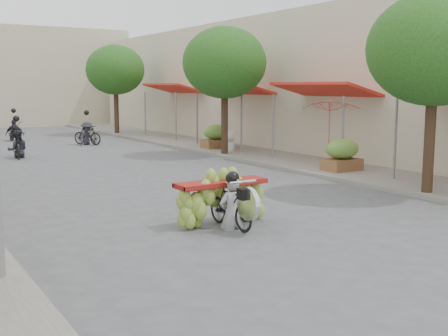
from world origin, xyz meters
TOP-DOWN VIEW (x-y plane):
  - ground at (0.00, 0.00)m, footprint 120.00×120.00m
  - sidewalk_right at (7.00, 15.00)m, footprint 4.00×60.00m
  - shophouse_row_right at (11.99, 14.00)m, footprint 9.77×40.00m
  - street_tree_near at (5.40, 4.00)m, footprint 3.40×3.40m
  - street_tree_mid at (5.40, 14.00)m, footprint 3.40×3.40m
  - street_tree_far at (5.40, 26.00)m, footprint 3.40×3.40m
  - produce_crate_mid at (6.20, 8.00)m, footprint 1.20×0.88m
  - produce_crate_far at (6.20, 16.00)m, footprint 1.20×0.88m
  - banana_motorbike at (-0.75, 4.10)m, footprint 2.20×1.75m
  - market_umbrella at (5.79, 8.15)m, footprint 2.06×2.06m
  - pedestrian at (6.02, 14.61)m, footprint 0.98×0.71m
  - bg_motorbike_a at (-1.93, 17.98)m, footprint 0.95×1.83m
  - bg_motorbike_b at (2.08, 21.41)m, footprint 1.27×1.67m
  - bg_motorbike_c at (-0.45, 25.71)m, footprint 1.36×1.83m

SIDE VIEW (x-z plane):
  - ground at x=0.00m, z-range 0.00..0.00m
  - sidewalk_right at x=7.00m, z-range 0.00..0.12m
  - banana_motorbike at x=-0.75m, z-range -0.31..1.65m
  - produce_crate_mid at x=6.20m, z-range 0.13..1.29m
  - produce_crate_far at x=6.20m, z-range 0.13..1.29m
  - bg_motorbike_a at x=-1.93m, z-range -0.25..1.70m
  - bg_motorbike_c at x=-0.45m, z-range -0.20..1.75m
  - bg_motorbike_b at x=2.08m, z-range -0.13..1.82m
  - pedestrian at x=6.02m, z-range 0.12..1.91m
  - market_umbrella at x=5.79m, z-range 1.60..3.33m
  - shophouse_row_right at x=11.99m, z-range 0.00..6.00m
  - street_tree_near at x=5.40m, z-range 1.16..6.41m
  - street_tree_mid at x=5.40m, z-range 1.16..6.41m
  - street_tree_far at x=5.40m, z-range 1.16..6.41m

